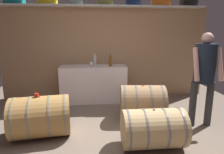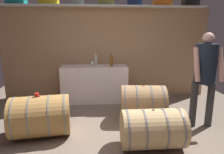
% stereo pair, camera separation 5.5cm
% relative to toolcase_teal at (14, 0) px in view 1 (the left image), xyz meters
% --- Properties ---
extents(ground_plane, '(6.23, 7.95, 0.02)m').
position_rel_toolcase_teal_xyz_m(ground_plane, '(2.00, -1.63, -2.34)').
color(ground_plane, '#716255').
extents(back_wall_panel, '(5.03, 0.10, 2.19)m').
position_rel_toolcase_teal_xyz_m(back_wall_panel, '(2.00, 0.15, -1.23)').
color(back_wall_panel, '#A8805C').
rests_on(back_wall_panel, ground).
extents(high_shelf_board, '(4.63, 0.40, 0.03)m').
position_rel_toolcase_teal_xyz_m(high_shelf_board, '(2.00, 0.00, -0.12)').
color(high_shelf_board, white).
rests_on(high_shelf_board, back_wall_panel).
extents(toolcase_teal, '(0.42, 0.26, 0.20)m').
position_rel_toolcase_teal_xyz_m(toolcase_teal, '(0.00, 0.00, 0.00)').
color(toolcase_teal, teal).
rests_on(toolcase_teal, high_shelf_board).
extents(toolcase_orange, '(0.43, 0.30, 0.26)m').
position_rel_toolcase_teal_xyz_m(toolcase_orange, '(3.30, 0.00, 0.03)').
color(toolcase_orange, orange).
rests_on(toolcase_orange, high_shelf_board).
extents(work_cabinet, '(1.53, 0.55, 0.86)m').
position_rel_toolcase_teal_xyz_m(work_cabinet, '(1.69, -0.19, -1.90)').
color(work_cabinet, white).
rests_on(work_cabinet, ground).
extents(wine_bottle_clear, '(0.07, 0.07, 0.30)m').
position_rel_toolcase_teal_xyz_m(wine_bottle_clear, '(1.73, -0.15, -1.33)').
color(wine_bottle_clear, '#B9BDB7').
rests_on(wine_bottle_clear, work_cabinet).
extents(wine_bottle_amber, '(0.07, 0.07, 0.30)m').
position_rel_toolcase_teal_xyz_m(wine_bottle_amber, '(2.09, -0.29, -1.34)').
color(wine_bottle_amber, brown).
rests_on(wine_bottle_amber, work_cabinet).
extents(wine_glass, '(0.07, 0.07, 0.12)m').
position_rel_toolcase_teal_xyz_m(wine_glass, '(1.64, -0.32, -1.39)').
color(wine_glass, white).
rests_on(wine_glass, work_cabinet).
extents(wine_barrel_near, '(0.97, 0.76, 0.67)m').
position_rel_toolcase_teal_xyz_m(wine_barrel_near, '(0.85, -1.81, -2.00)').
color(wine_barrel_near, '#AC7D42').
rests_on(wine_barrel_near, ground).
extents(wine_barrel_far, '(0.88, 0.73, 0.67)m').
position_rel_toolcase_teal_xyz_m(wine_barrel_far, '(2.61, -1.30, -2.00)').
color(wine_barrel_far, '#A47D52').
rests_on(wine_barrel_far, ground).
extents(wine_barrel_flank, '(0.88, 0.58, 0.58)m').
position_rel_toolcase_teal_xyz_m(wine_barrel_flank, '(2.52, -2.29, -2.04)').
color(wine_barrel_flank, tan).
rests_on(wine_barrel_flank, ground).
extents(tasting_cup, '(0.07, 0.07, 0.05)m').
position_rel_toolcase_teal_xyz_m(tasting_cup, '(0.81, -1.81, -1.64)').
color(tasting_cup, red).
rests_on(tasting_cup, wine_barrel_near).
extents(winemaker_pouring, '(0.49, 0.41, 1.63)m').
position_rel_toolcase_teal_xyz_m(winemaker_pouring, '(3.56, -1.68, -1.33)').
color(winemaker_pouring, '#313235').
rests_on(winemaker_pouring, ground).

